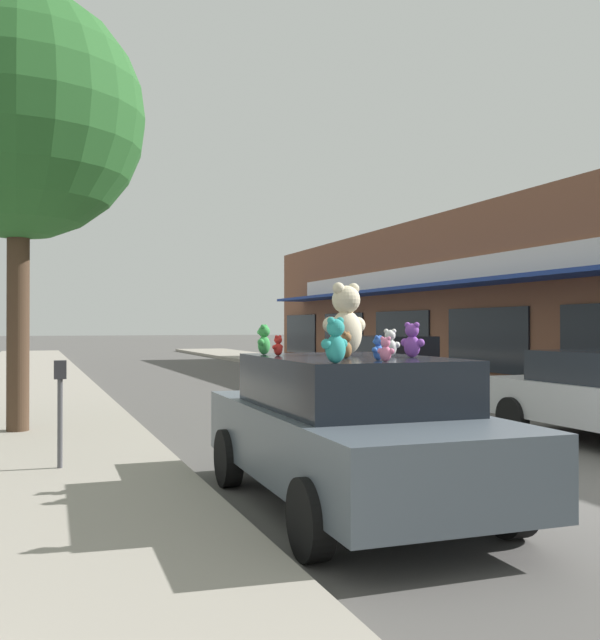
# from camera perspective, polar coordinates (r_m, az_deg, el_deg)

# --- Properties ---
(sidewalk_near) EXTENTS (3.56, 90.00, 0.16)m
(sidewalk_near) POSITION_cam_1_polar(r_m,az_deg,el_deg) (6.27, -20.93, -16.74)
(sidewalk_near) COLOR gray
(sidewalk_near) RESTS_ON ground_plane
(plush_art_car) EXTENTS (2.13, 4.44, 1.53)m
(plush_art_car) POSITION_cam_1_polar(r_m,az_deg,el_deg) (7.27, 4.00, -8.62)
(plush_art_car) COLOR #4C5660
(plush_art_car) RESTS_ON ground_plane
(teddy_bear_giant) EXTENTS (0.59, 0.41, 0.77)m
(teddy_bear_giant) POSITION_cam_1_polar(r_m,az_deg,el_deg) (7.58, 3.68, -0.02)
(teddy_bear_giant) COLOR beige
(teddy_bear_giant) RESTS_ON plush_art_car
(teddy_bear_red) EXTENTS (0.16, 0.13, 0.21)m
(teddy_bear_red) POSITION_cam_1_polar(r_m,az_deg,el_deg) (7.47, -1.77, -2.07)
(teddy_bear_red) COLOR red
(teddy_bear_red) RESTS_ON plush_art_car
(teddy_bear_green) EXTENTS (0.20, 0.24, 0.33)m
(teddy_bear_green) POSITION_cam_1_polar(r_m,az_deg,el_deg) (7.74, -2.91, -1.61)
(teddy_bear_green) COLOR green
(teddy_bear_green) RESTS_ON plush_art_car
(teddy_bear_pink) EXTENTS (0.14, 0.15, 0.22)m
(teddy_bear_pink) POSITION_cam_1_polar(r_m,az_deg,el_deg) (6.25, 6.86, -2.36)
(teddy_bear_pink) COLOR pink
(teddy_bear_pink) RESTS_ON plush_art_car
(teddy_bear_purple) EXTENTS (0.22, 0.25, 0.35)m
(teddy_bear_purple) POSITION_cam_1_polar(r_m,az_deg,el_deg) (7.11, 8.96, -1.63)
(teddy_bear_purple) COLOR purple
(teddy_bear_purple) RESTS_ON plush_art_car
(teddy_bear_teal) EXTENTS (0.29, 0.21, 0.39)m
(teddy_bear_teal) POSITION_cam_1_polar(r_m,az_deg,el_deg) (5.95, 2.84, -1.69)
(teddy_bear_teal) COLOR teal
(teddy_bear_teal) RESTS_ON plush_art_car
(teddy_bear_brown) EXTENTS (0.18, 0.17, 0.26)m
(teddy_bear_brown) POSITION_cam_1_polar(r_m,az_deg,el_deg) (6.92, 3.71, -2.02)
(teddy_bear_brown) COLOR olive
(teddy_bear_brown) RESTS_ON plush_art_car
(teddy_bear_white) EXTENTS (0.21, 0.16, 0.28)m
(teddy_bear_white) POSITION_cam_1_polar(r_m,az_deg,el_deg) (7.33, 7.22, -1.85)
(teddy_bear_white) COLOR white
(teddy_bear_white) RESTS_ON plush_art_car
(teddy_bear_blue) EXTENTS (0.16, 0.14, 0.23)m
(teddy_bear_blue) POSITION_cam_1_polar(r_m,az_deg,el_deg) (6.51, 6.27, -2.25)
(teddy_bear_blue) COLOR blue
(teddy_bear_blue) RESTS_ON plush_art_car
(parked_car_far_right) EXTENTS (2.05, 4.64, 1.58)m
(parked_car_far_right) POSITION_cam_1_polar(r_m,az_deg,el_deg) (18.23, 6.93, -3.67)
(parked_car_far_right) COLOR maroon
(parked_car_far_right) RESTS_ON ground_plane
(street_tree) EXTENTS (4.00, 4.00, 7.06)m
(street_tree) POSITION_cam_1_polar(r_m,az_deg,el_deg) (12.71, -21.58, 14.90)
(street_tree) COLOR #473323
(street_tree) RESTS_ON sidewalk_near
(parking_meter) EXTENTS (0.14, 0.10, 1.27)m
(parking_meter) POSITION_cam_1_polar(r_m,az_deg,el_deg) (8.93, -18.65, -6.03)
(parking_meter) COLOR #4C4C51
(parking_meter) RESTS_ON sidewalk_near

